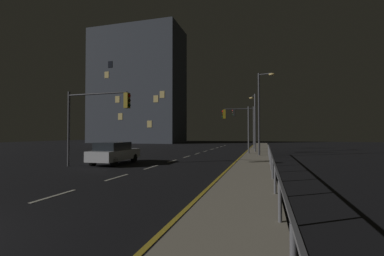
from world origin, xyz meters
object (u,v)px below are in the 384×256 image
building_distant (138,87)px  traffic_light_mid_right (237,121)px  traffic_light_far_center (95,112)px  car (114,153)px  street_lamp_median (261,106)px  traffic_light_mid_left (245,120)px  street_lamp_far_end (254,117)px

building_distant → traffic_light_mid_right: bearing=-47.6°
traffic_light_far_center → car: bearing=85.4°
traffic_light_mid_right → street_lamp_median: size_ratio=0.62×
traffic_light_mid_left → street_lamp_median: street_lamp_median is taller
traffic_light_mid_right → street_lamp_far_end: size_ratio=0.74×
traffic_light_mid_right → street_lamp_median: 3.38m
car → traffic_light_far_center: traffic_light_far_center is taller
car → traffic_light_mid_left: (7.76, 19.55, 3.28)m
street_lamp_median → car: bearing=-138.3°
car → traffic_light_far_center: size_ratio=0.88×
street_lamp_far_end → building_distant: 39.92m
traffic_light_mid_right → street_lamp_median: bearing=-37.2°
street_lamp_far_end → building_distant: (-28.69, 26.09, 9.50)m
street_lamp_median → traffic_light_mid_right: bearing=142.8°
building_distant → car: bearing=-64.4°
car → traffic_light_mid_right: 13.54m
street_lamp_median → street_lamp_far_end: 5.52m
street_lamp_median → building_distant: (-29.52, 31.51, 8.90)m
traffic_light_far_center → street_lamp_median: (10.24, 10.95, 1.18)m
car → traffic_light_mid_left: size_ratio=0.78×
car → street_lamp_median: street_lamp_median is taller
traffic_light_far_center → street_lamp_far_end: street_lamp_far_end is taller
traffic_light_mid_left → building_distant: size_ratio=0.21×
traffic_light_mid_right → traffic_light_far_center: (-7.73, -12.86, 0.06)m
car → street_lamp_far_end: size_ratio=0.67×
traffic_light_mid_left → street_lamp_far_end: 5.35m
traffic_light_far_center → street_lamp_median: bearing=46.9°
car → street_lamp_far_end: 17.45m
traffic_light_mid_right → traffic_light_mid_left: 8.68m
car → street_lamp_far_end: (9.24, 14.41, 3.34)m
traffic_light_mid_right → street_lamp_far_end: (1.67, 3.52, 0.63)m
car → street_lamp_far_end: street_lamp_far_end is taller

